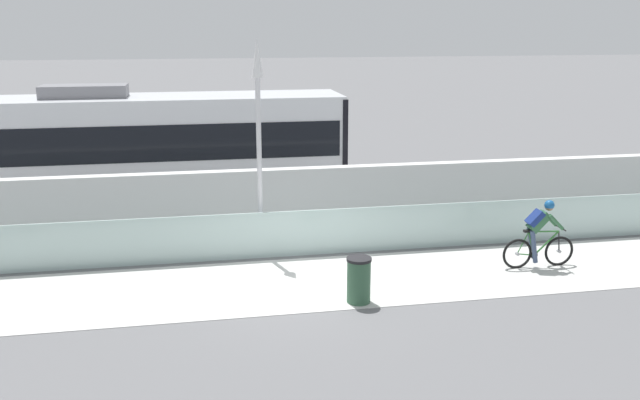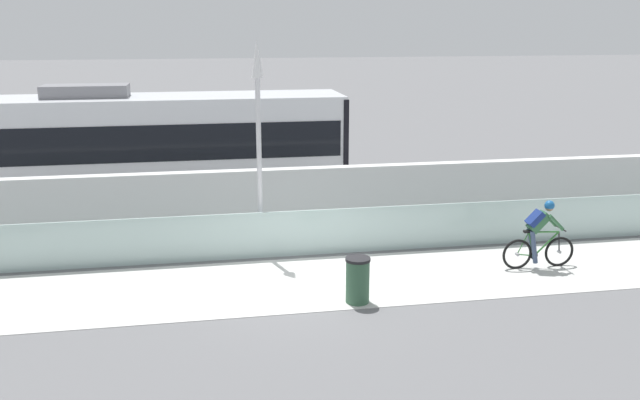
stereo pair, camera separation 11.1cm
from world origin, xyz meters
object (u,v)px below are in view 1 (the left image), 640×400
Objects in this scene: tram at (158,149)px; cyclist_on_bike at (539,234)px; lamp_post_antenna at (258,121)px; trash_bin at (359,280)px.

tram reaches higher than cyclist_on_bike.
lamp_post_antenna is at bearing 160.95° from cyclist_on_bike.
cyclist_on_bike is 4.77m from trash_bin.
tram is 11.52× the size of trash_bin.
tram is at bearing 117.50° from trash_bin.
cyclist_on_bike is at bearing -37.87° from tram.
trash_bin is (4.22, -8.10, -1.41)m from tram.
lamp_post_antenna reaches higher than cyclist_on_bike.
lamp_post_antenna is 4.70m from trash_bin.
trash_bin is at bearing -164.80° from cyclist_on_bike.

